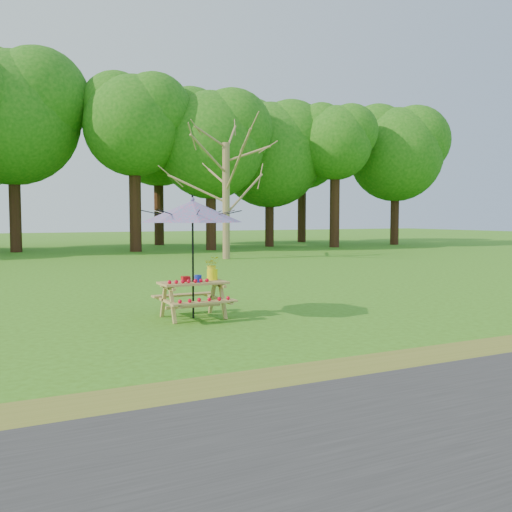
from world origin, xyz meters
name	(u,v)px	position (x,y,z in m)	size (l,w,h in m)	color
ground	(13,354)	(0.00, 0.00, 0.00)	(120.00, 120.00, 0.00)	#3D7416
drygrass_strip	(34,419)	(0.00, -2.80, 0.00)	(120.00, 1.20, 0.01)	olive
bare_tree	(226,94)	(9.50, 14.47, 7.08)	(6.80, 6.80, 11.66)	olive
picnic_table	(193,300)	(3.14, 1.46, 0.33)	(1.20, 1.32, 0.67)	#A38849
patio_umbrella	(193,211)	(3.14, 1.46, 1.95)	(2.21, 2.21, 2.25)	black
produce_bins	(191,279)	(3.11, 1.48, 0.72)	(0.31, 0.40, 0.13)	#B20E13
tomatoes_row	(189,281)	(2.99, 1.28, 0.71)	(0.77, 0.13, 0.07)	red
flower_bucket	(212,267)	(3.56, 1.58, 0.91)	(0.34, 0.32, 0.44)	#FAFC0D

